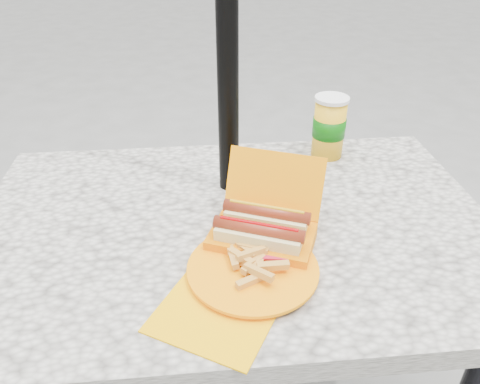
{
  "coord_description": "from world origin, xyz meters",
  "views": [
    {
      "loc": [
        -0.07,
        -0.88,
        1.38
      ],
      "look_at": [
        0.02,
        0.05,
        0.8
      ],
      "focal_mm": 35.0,
      "sensor_mm": 36.0,
      "label": 1
    }
  ],
  "objects": [
    {
      "name": "picnic_table",
      "position": [
        0.0,
        0.0,
        0.64
      ],
      "size": [
        1.2,
        0.8,
        0.75
      ],
      "color": "beige",
      "rests_on": "ground"
    },
    {
      "name": "soda_cup",
      "position": [
        0.29,
        0.3,
        0.84
      ],
      "size": [
        0.09,
        0.09,
        0.18
      ],
      "rotation": [
        0.0,
        0.0,
        0.17
      ],
      "color": "yellow",
      "rests_on": "picnic_table"
    },
    {
      "name": "fries_plate",
      "position": [
        0.01,
        -0.19,
        0.76
      ],
      "size": [
        0.35,
        0.36,
        0.05
      ],
      "rotation": [
        0.0,
        0.0,
        -0.39
      ],
      "color": "#FEB001",
      "rests_on": "picnic_table"
    },
    {
      "name": "umbrella_pole",
      "position": [
        0.0,
        0.16,
        1.1
      ],
      "size": [
        0.05,
        0.05,
        2.2
      ],
      "primitive_type": "cylinder",
      "color": "black",
      "rests_on": "ground"
    },
    {
      "name": "hotdog_box",
      "position": [
        0.05,
        -0.09,
        0.79
      ],
      "size": [
        0.28,
        0.27,
        0.17
      ],
      "rotation": [
        0.0,
        0.0,
        -0.39
      ],
      "color": "#FF8E03",
      "rests_on": "picnic_table"
    }
  ]
}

